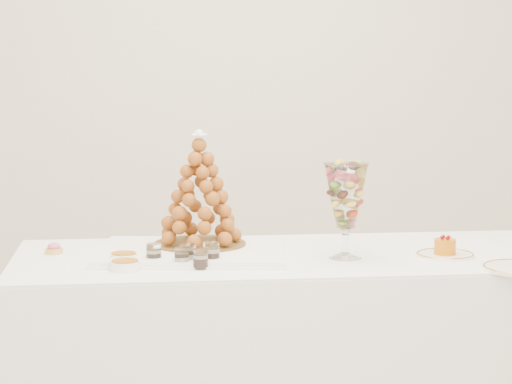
{
  "coord_description": "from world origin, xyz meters",
  "views": [
    {
      "loc": [
        -0.26,
        -3.3,
        1.44
      ],
      "look_at": [
        -0.01,
        0.22,
        0.96
      ],
      "focal_mm": 70.0,
      "sensor_mm": 36.0,
      "label": 1
    }
  ],
  "objects": [
    {
      "name": "croquembouche",
      "position": [
        -0.21,
        0.26,
        0.96
      ],
      "size": [
        0.33,
        0.33,
        0.42
      ],
      "rotation": [
        0.0,
        0.0,
        -0.16
      ],
      "color": "brown",
      "rests_on": "lace_tray"
    },
    {
      "name": "verrine_e",
      "position": [
        -0.22,
        -0.06,
        0.77
      ],
      "size": [
        0.05,
        0.05,
        0.07
      ],
      "primitive_type": "cylinder",
      "rotation": [
        0.0,
        0.0,
        0.11
      ],
      "color": "white",
      "rests_on": "buffet_table"
    },
    {
      "name": "lace_tray",
      "position": [
        -0.24,
        0.19,
        0.75
      ],
      "size": [
        0.68,
        0.53,
        0.02
      ],
      "primitive_type": "cube",
      "rotation": [
        0.0,
        0.0,
        -0.07
      ],
      "color": "white",
      "rests_on": "buffet_table"
    },
    {
      "name": "pink_tart",
      "position": [
        -0.73,
        0.24,
        0.76
      ],
      "size": [
        0.06,
        0.06,
        0.04
      ],
      "color": "tan",
      "rests_on": "buffet_table"
    },
    {
      "name": "ramekin_front",
      "position": [
        -0.46,
        -0.06,
        0.75
      ],
      "size": [
        0.1,
        0.1,
        0.03
      ],
      "primitive_type": "cylinder",
      "color": "white",
      "rests_on": "buffet_table"
    },
    {
      "name": "verrine_b",
      "position": [
        -0.26,
        0.01,
        0.77
      ],
      "size": [
        0.06,
        0.06,
        0.07
      ],
      "primitive_type": "cylinder",
      "rotation": [
        0.0,
        0.0,
        0.11
      ],
      "color": "white",
      "rests_on": "buffet_table"
    },
    {
      "name": "verrine_c",
      "position": [
        -0.18,
        0.02,
        0.78
      ],
      "size": [
        0.07,
        0.07,
        0.07
      ],
      "primitive_type": "cylinder",
      "rotation": [
        0.0,
        0.0,
        0.29
      ],
      "color": "white",
      "rests_on": "buffet_table"
    },
    {
      "name": "cake_plate",
      "position": [
        0.65,
        0.09,
        0.74
      ],
      "size": [
        0.21,
        0.21,
        0.01
      ],
      "primitive_type": "cylinder",
      "color": "white",
      "rests_on": "buffet_table"
    },
    {
      "name": "macaron_vase",
      "position": [
        0.29,
        0.09,
        0.95
      ],
      "size": [
        0.15,
        0.15,
        0.33
      ],
      "color": "white",
      "rests_on": "buffet_table"
    },
    {
      "name": "mousse_cake",
      "position": [
        0.64,
        0.08,
        0.78
      ],
      "size": [
        0.08,
        0.08,
        0.07
      ],
      "color": "#C66609",
      "rests_on": "cake_plate"
    },
    {
      "name": "verrine_a",
      "position": [
        -0.37,
        0.04,
        0.77
      ],
      "size": [
        0.06,
        0.06,
        0.07
      ],
      "primitive_type": "cylinder",
      "rotation": [
        0.0,
        0.0,
        -0.3
      ],
      "color": "white",
      "rests_on": "buffet_table"
    },
    {
      "name": "buffet_table",
      "position": [
        0.1,
        0.16,
        0.37
      ],
      "size": [
        1.98,
        0.86,
        0.74
      ],
      "rotation": [
        0.0,
        0.0,
        0.04
      ],
      "color": "white",
      "rests_on": "ground"
    },
    {
      "name": "verrine_d",
      "position": [
        -0.28,
        -0.03,
        0.77
      ],
      "size": [
        0.06,
        0.06,
        0.07
      ],
      "primitive_type": "cylinder",
      "rotation": [
        0.0,
        0.0,
        -0.29
      ],
      "color": "white",
      "rests_on": "buffet_table"
    },
    {
      "name": "ramekin_back",
      "position": [
        -0.48,
        0.07,
        0.75
      ],
      "size": [
        0.09,
        0.09,
        0.03
      ],
      "primitive_type": "cylinder",
      "color": "white",
      "rests_on": "buffet_table"
    }
  ]
}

